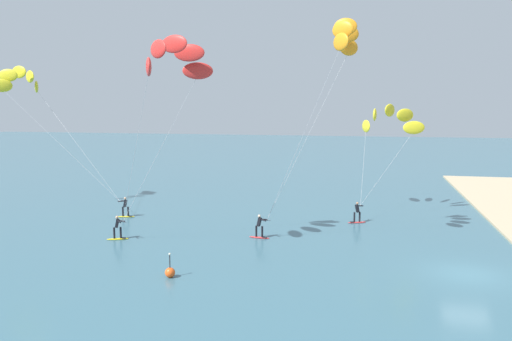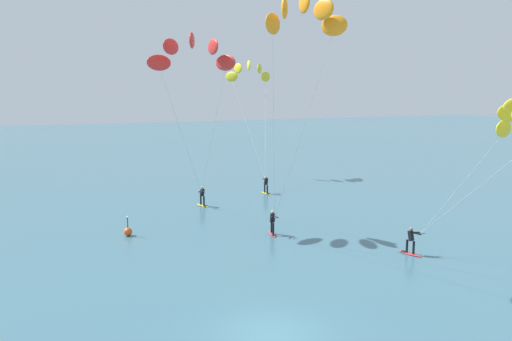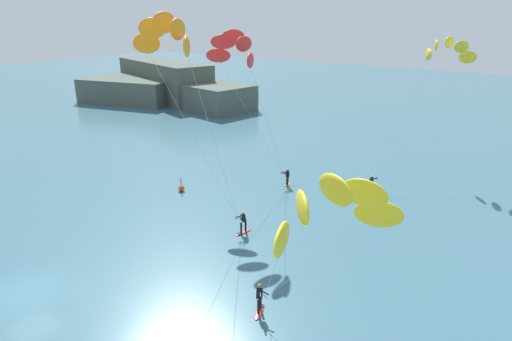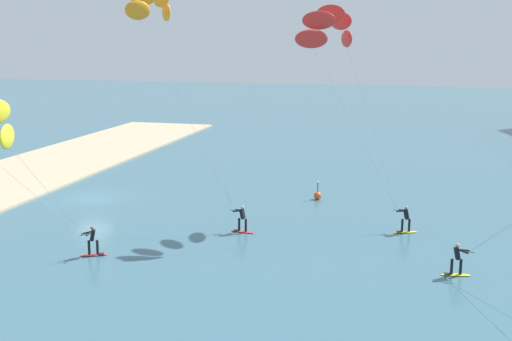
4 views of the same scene
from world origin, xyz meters
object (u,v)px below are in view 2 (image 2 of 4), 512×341
at_px(marker_buoy, 128,231).
at_px(kitesurfer_far_out, 249,75).
at_px(kitesurfer_downwind, 192,58).
at_px(kitesurfer_mid_water, 302,27).

bearing_deg(marker_buoy, kitesurfer_far_out, 51.23).
distance_m(kitesurfer_far_out, kitesurfer_downwind, 20.88).
xyz_separation_m(kitesurfer_mid_water, marker_buoy, (-8.63, 8.54, -12.77)).
distance_m(kitesurfer_mid_water, marker_buoy, 17.62).
xyz_separation_m(kitesurfer_far_out, marker_buoy, (-15.66, -19.50, -10.75)).
relative_size(kitesurfer_far_out, marker_buoy, 9.23).
xyz_separation_m(kitesurfer_mid_water, kitesurfer_downwind, (-3.60, 10.08, -1.22)).
bearing_deg(kitesurfer_far_out, kitesurfer_downwind, -120.61).
height_order(kitesurfer_downwind, marker_buoy, kitesurfer_downwind).
bearing_deg(kitesurfer_downwind, marker_buoy, -162.97).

